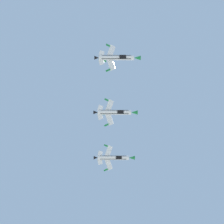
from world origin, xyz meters
The scene contains 3 objects.
fighter_jet_lead centered at (10.90, 121.64, 156.55)m, with size 15.97×7.65×7.45m.
fighter_jet_left_wing centered at (9.33, 99.60, 154.81)m, with size 15.97×7.32×7.75m.
fighter_jet_right_wing centered at (8.17, 79.45, 158.26)m, with size 15.97×6.84×8.13m.
Camera 1 is at (-0.76, -0.92, 1.82)m, focal length 82.03 mm.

